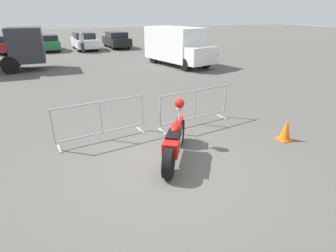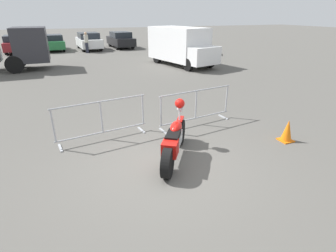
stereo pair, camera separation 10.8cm
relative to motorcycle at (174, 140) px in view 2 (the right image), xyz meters
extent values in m
plane|color=#54514C|center=(-0.35, -0.19, -0.47)|extent=(120.00, 120.00, 0.00)
cylinder|color=black|center=(0.43, 0.65, -0.15)|extent=(0.50, 0.63, 0.64)
cylinder|color=black|center=(-0.42, -0.65, -0.15)|extent=(0.50, 0.63, 0.64)
cube|color=silver|center=(0.00, 0.00, -0.05)|extent=(0.66, 0.83, 0.28)
ellipsoid|color=red|center=(0.10, 0.15, 0.23)|extent=(0.52, 0.61, 0.26)
cube|color=black|center=(-0.10, -0.15, 0.19)|extent=(0.52, 0.59, 0.12)
cube|color=red|center=(-0.29, -0.43, 0.05)|extent=(0.46, 0.48, 0.32)
cube|color=red|center=(0.43, 0.65, 0.19)|extent=(0.34, 0.41, 0.06)
cylinder|color=silver|center=(0.37, 0.56, 0.32)|extent=(0.06, 0.06, 0.45)
sphere|color=silver|center=(0.40, 0.61, 0.50)|extent=(0.16, 0.16, 0.16)
sphere|color=red|center=(0.37, 0.56, 0.65)|extent=(0.24, 0.24, 0.24)
cylinder|color=#9EA0A5|center=(-1.38, 1.62, 0.58)|extent=(2.44, 0.38, 0.04)
cylinder|color=#9EA0A5|center=(-1.38, 1.62, -0.27)|extent=(2.44, 0.38, 0.04)
cylinder|color=#9EA0A5|center=(-2.55, 1.46, 0.15)|extent=(0.05, 0.05, 0.85)
cylinder|color=#9EA0A5|center=(-1.38, 1.62, 0.15)|extent=(0.05, 0.05, 0.85)
cylinder|color=#9EA0A5|center=(-0.21, 1.79, 0.15)|extent=(0.05, 0.05, 0.85)
cube|color=#9EA0A5|center=(-2.48, 1.47, -0.46)|extent=(0.12, 0.44, 0.03)
cube|color=#9EA0A5|center=(-0.28, 1.78, -0.46)|extent=(0.12, 0.44, 0.03)
cylinder|color=#9EA0A5|center=(1.38, 1.62, 0.58)|extent=(2.44, 0.38, 0.04)
cylinder|color=#9EA0A5|center=(1.38, 1.62, -0.27)|extent=(2.44, 0.38, 0.04)
cylinder|color=#9EA0A5|center=(0.21, 1.46, 0.15)|extent=(0.05, 0.05, 0.85)
cylinder|color=#9EA0A5|center=(1.38, 1.62, 0.15)|extent=(0.05, 0.05, 0.85)
cylinder|color=#9EA0A5|center=(2.55, 1.79, 0.15)|extent=(0.05, 0.05, 0.85)
cube|color=#9EA0A5|center=(0.28, 1.47, -0.46)|extent=(0.12, 0.44, 0.03)
cube|color=#9EA0A5|center=(2.48, 1.78, -0.46)|extent=(0.12, 0.44, 0.03)
cube|color=#2D2D33|center=(-3.69, 12.89, 0.96)|extent=(1.81, 2.19, 1.90)
cylinder|color=black|center=(-4.61, 13.86, 0.01)|extent=(0.96, 0.28, 0.96)
cylinder|color=black|center=(-4.62, 11.92, 0.01)|extent=(0.96, 0.28, 0.96)
cube|color=white|center=(4.96, 11.15, 0.84)|extent=(2.92, 4.46, 2.00)
cube|color=white|center=(5.56, 8.73, 0.37)|extent=(2.06, 1.33, 1.00)
cylinder|color=black|center=(6.28, 9.32, -0.11)|extent=(0.41, 0.76, 0.72)
cylinder|color=black|center=(4.65, 8.91, -0.11)|extent=(0.41, 0.76, 0.72)
cylinder|color=black|center=(5.49, 12.52, -0.11)|extent=(0.41, 0.76, 0.72)
cylinder|color=black|center=(3.86, 12.12, -0.11)|extent=(0.41, 0.76, 0.72)
cube|color=maroon|center=(-5.63, 21.57, 0.11)|extent=(1.92, 4.22, 0.67)
cube|color=#1E232B|center=(-5.62, 21.43, 0.69)|extent=(1.67, 2.20, 0.48)
cylinder|color=black|center=(-6.41, 22.85, -0.16)|extent=(0.25, 0.63, 0.61)
cylinder|color=black|center=(-5.00, 22.93, -0.16)|extent=(0.25, 0.63, 0.61)
cylinder|color=black|center=(-6.26, 20.21, -0.16)|extent=(0.25, 0.63, 0.61)
cylinder|color=black|center=(-4.85, 20.30, -0.16)|extent=(0.25, 0.63, 0.61)
cube|color=#236B38|center=(-2.61, 21.73, 0.10)|extent=(1.87, 4.11, 0.65)
cube|color=#1E232B|center=(-2.60, 21.59, 0.66)|extent=(1.62, 2.14, 0.47)
cylinder|color=black|center=(-3.37, 22.97, -0.17)|extent=(0.24, 0.61, 0.60)
cylinder|color=black|center=(-2.00, 23.05, -0.17)|extent=(0.24, 0.61, 0.60)
cylinder|color=black|center=(-3.22, 20.40, -0.17)|extent=(0.24, 0.61, 0.60)
cylinder|color=black|center=(-1.85, 20.48, -0.17)|extent=(0.24, 0.61, 0.60)
cube|color=white|center=(0.40, 21.21, 0.15)|extent=(2.05, 4.51, 0.72)
cube|color=#1E232B|center=(0.41, 21.06, 0.77)|extent=(1.78, 2.35, 0.51)
cylinder|color=black|center=(-0.43, 22.58, -0.14)|extent=(0.26, 0.67, 0.66)
cylinder|color=black|center=(1.08, 22.67, -0.14)|extent=(0.26, 0.67, 0.66)
cylinder|color=black|center=(-0.27, 19.76, -0.14)|extent=(0.26, 0.67, 0.66)
cylinder|color=black|center=(1.24, 19.85, -0.14)|extent=(0.26, 0.67, 0.66)
cube|color=black|center=(3.42, 21.50, 0.15)|extent=(2.02, 4.44, 0.71)
cube|color=#1E232B|center=(3.43, 21.35, 0.75)|extent=(1.76, 2.32, 0.51)
cylinder|color=black|center=(2.60, 22.84, -0.15)|extent=(0.26, 0.66, 0.65)
cylinder|color=black|center=(4.08, 22.93, -0.15)|extent=(0.26, 0.66, 0.65)
cylinder|color=black|center=(2.76, 20.06, -0.15)|extent=(0.26, 0.66, 0.65)
cylinder|color=black|center=(4.25, 20.15, -0.15)|extent=(0.26, 0.66, 0.65)
cylinder|color=#262838|center=(-0.01, 18.88, -0.05)|extent=(0.32, 0.32, 0.85)
cylinder|color=beige|center=(-0.01, 18.88, 0.69)|extent=(0.45, 0.45, 0.62)
sphere|color=tan|center=(-0.01, 18.88, 1.11)|extent=(0.22, 0.22, 0.22)
cylinder|color=#ADA89E|center=(7.93, 14.97, -0.40)|extent=(4.74, 4.74, 0.14)
cylinder|color=#38662D|center=(7.93, 14.97, -0.32)|extent=(4.36, 4.36, 0.02)
sphere|color=#3D7A38|center=(7.06, 14.64, 0.06)|extent=(0.93, 0.93, 0.93)
sphere|color=#33702D|center=(8.15, 15.50, 0.13)|extent=(1.09, 1.09, 1.09)
sphere|color=#33702D|center=(8.50, 14.72, -0.02)|extent=(0.73, 0.73, 0.73)
sphere|color=#286023|center=(7.35, 14.71, 0.08)|extent=(0.98, 0.98, 0.98)
cube|color=orange|center=(3.10, -0.27, -0.46)|extent=(0.34, 0.34, 0.03)
cone|color=orange|center=(3.10, -0.27, -0.16)|extent=(0.28, 0.28, 0.56)
camera|label=1|loc=(-2.21, -4.87, 2.65)|focal=28.00mm
camera|label=2|loc=(-2.11, -4.91, 2.65)|focal=28.00mm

